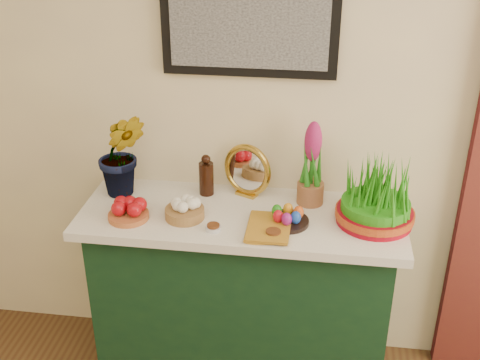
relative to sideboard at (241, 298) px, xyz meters
name	(u,v)px	position (x,y,z in m)	size (l,w,h in m)	color
sideboard	(241,298)	(0.00, 0.00, 0.00)	(1.30, 0.45, 0.85)	#13361A
tablecloth	(242,216)	(0.00, 0.00, 0.45)	(1.40, 0.55, 0.04)	white
hyacinth_green	(121,141)	(-0.55, 0.09, 0.73)	(0.26, 0.22, 0.52)	#257A1B
apple_bowl	(128,211)	(-0.47, -0.12, 0.50)	(0.22, 0.22, 0.09)	#AF5A2E
garlic_basket	(185,210)	(-0.23, -0.08, 0.50)	(0.19, 0.19, 0.09)	#92633B
vinegar_cruet	(206,177)	(-0.18, 0.14, 0.55)	(0.07, 0.07, 0.19)	black
mirror	(247,171)	(0.00, 0.17, 0.58)	(0.24, 0.15, 0.24)	gold
book	(247,226)	(0.04, -0.14, 0.48)	(0.16, 0.24, 0.03)	#B07A1E
spice_dish_left	(213,227)	(-0.09, -0.16, 0.48)	(0.06, 0.06, 0.03)	silver
spice_dish_right	(273,234)	(0.15, -0.18, 0.48)	(0.08, 0.08, 0.03)	silver
egg_plate	(287,218)	(0.20, -0.07, 0.49)	(0.19, 0.19, 0.08)	black
hyacinth_pink	(312,167)	(0.29, 0.13, 0.64)	(0.12, 0.12, 0.39)	#975D39
wheatgrass_sabzeh	(376,197)	(0.56, -0.01, 0.58)	(0.33, 0.33, 0.27)	maroon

